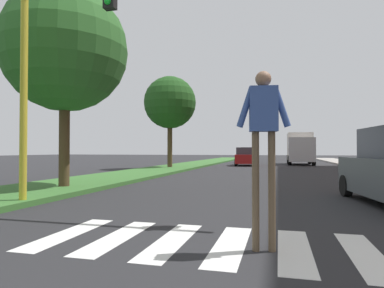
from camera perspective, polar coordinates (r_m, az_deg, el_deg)
ground_plane at (r=27.63m, az=13.14°, el=-3.93°), size 140.00×140.00×0.00m
crosswalk at (r=5.14m, az=6.56°, el=-16.72°), size 5.85×2.20×0.01m
median_strip at (r=26.75m, az=-2.17°, el=-3.89°), size 3.58×64.00×0.15m
tree_mid at (r=12.90m, az=-20.88°, el=14.79°), size 4.33×4.33×6.93m
tree_far at (r=25.20m, az=-3.80°, el=7.04°), size 3.90×3.90×6.77m
sidewalk_right at (r=26.53m, az=29.66°, el=-3.78°), size 3.00×64.00×0.15m
traffic_light_gantry at (r=8.54m, az=-14.33°, el=19.06°), size 8.05×0.30×6.00m
pedestrian_performer at (r=4.73m, az=12.11°, el=2.25°), size 0.75×0.29×2.49m
sedan_midblock at (r=30.76m, az=9.05°, el=-2.23°), size 2.21×4.47×1.64m
sedan_distant at (r=39.44m, az=9.61°, el=-1.92°), size 1.88×4.57×1.73m
truck_box_delivery at (r=34.37m, az=17.97°, el=-0.62°), size 2.40×6.20×3.10m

